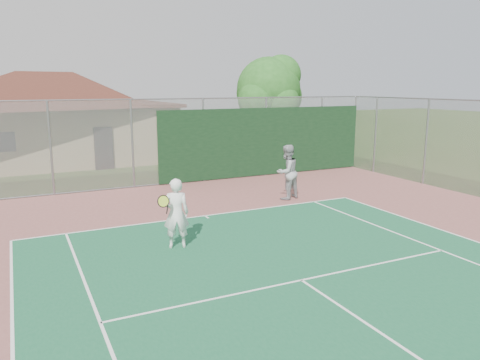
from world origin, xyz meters
The scene contains 6 objects.
back_fence centered at (2.11, 16.98, 1.67)m, with size 20.08×0.11×3.53m.
side_fence_right centered at (10.00, 12.50, 1.75)m, with size 0.08×9.00×3.50m.
clubhouse centered at (-3.27, 25.71, 2.83)m, with size 13.09×8.87×5.58m.
tree centered at (7.38, 20.86, 3.70)m, with size 4.03×3.82×5.62m.
player_white_front centered at (-1.71, 9.50, 0.89)m, with size 0.94×0.69×1.77m.
player_grey_back centered at (3.48, 12.69, 0.98)m, with size 1.13×0.99×1.95m.
Camera 1 is at (-5.18, -1.31, 4.04)m, focal length 35.00 mm.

